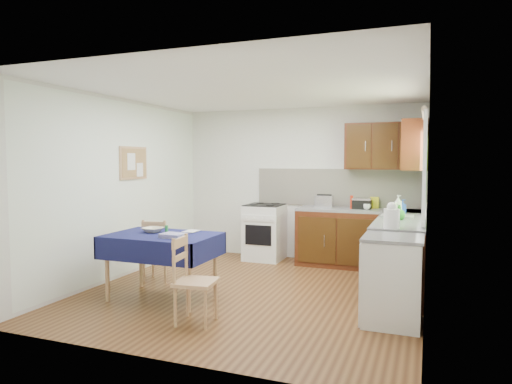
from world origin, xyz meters
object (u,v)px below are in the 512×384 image
at_px(chair_far, 157,248).
at_px(kettle, 392,217).
at_px(dining_table, 162,243).
at_px(dish_rack, 397,215).
at_px(toaster, 324,201).
at_px(chair_near, 192,277).
at_px(sandwich_press, 362,203).

distance_m(chair_far, kettle, 3.12).
relative_size(dining_table, dish_rack, 3.10).
bearing_deg(toaster, chair_far, -139.34).
bearing_deg(chair_far, toaster, -148.30).
distance_m(dining_table, dish_rack, 3.03).
distance_m(chair_far, dish_rack, 3.23).
relative_size(chair_near, kettle, 3.07).
relative_size(dish_rack, kettle, 1.43).
relative_size(dining_table, sandwich_press, 4.55).
bearing_deg(sandwich_press, chair_far, -161.02).
bearing_deg(sandwich_press, dining_table, -145.74).
relative_size(chair_near, sandwich_press, 3.15).
relative_size(chair_far, dish_rack, 2.06).
xyz_separation_m(chair_near, dish_rack, (1.83, 2.20, 0.46)).
xyz_separation_m(toaster, kettle, (1.16, -1.90, 0.03)).
height_order(chair_near, toaster, toaster).
distance_m(chair_far, toaster, 2.66).
xyz_separation_m(dining_table, kettle, (2.56, 0.54, 0.36)).
xyz_separation_m(dish_rack, kettle, (0.01, -1.06, 0.10)).
relative_size(chair_near, dish_rack, 2.15).
height_order(chair_far, kettle, kettle).
xyz_separation_m(chair_far, sandwich_press, (2.49, 1.80, 0.53)).
xyz_separation_m(dining_table, dish_rack, (2.55, 1.60, 0.26)).
bearing_deg(chair_near, toaster, -19.57).
height_order(chair_far, dish_rack, dish_rack).
bearing_deg(chair_far, dish_rack, -174.30).
bearing_deg(dish_rack, dining_table, -166.87).
relative_size(dining_table, kettle, 4.42).
relative_size(toaster, dish_rack, 0.67).
height_order(dining_table, dish_rack, dish_rack).
xyz_separation_m(chair_near, sandwich_press, (1.26, 3.07, 0.51)).
relative_size(toaster, kettle, 0.95).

